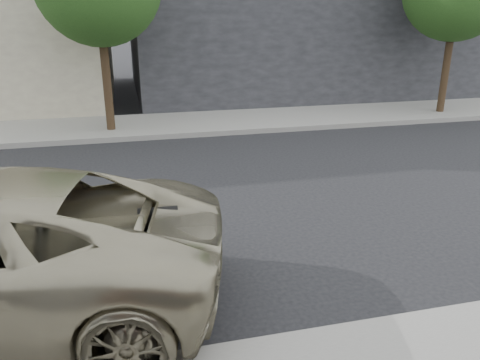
# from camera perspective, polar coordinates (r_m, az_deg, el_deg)

# --- Properties ---
(ground) EXTENTS (120.00, 120.00, 0.00)m
(ground) POSITION_cam_1_polar(r_m,az_deg,el_deg) (8.70, -2.49, -2.93)
(ground) COLOR black
(ground) RESTS_ON ground
(far_sidewalk) EXTENTS (44.00, 3.00, 0.15)m
(far_sidewalk) POSITION_cam_1_polar(r_m,az_deg,el_deg) (14.83, -7.58, 6.76)
(far_sidewalk) COLOR gray
(far_sidewalk) RESTS_ON ground
(far_building_dark) EXTENTS (16.00, 11.00, 7.00)m
(far_building_dark) POSITION_cam_1_polar(r_m,az_deg,el_deg) (23.03, 8.40, 19.84)
(far_building_dark) COLOR #25252A
(far_building_dark) RESTS_ON ground
(motorcycle) EXTENTS (2.16, 0.70, 1.37)m
(motorcycle) POSITION_cam_1_polar(r_m,az_deg,el_deg) (5.97, -15.28, -8.47)
(motorcycle) COLOR black
(motorcycle) RESTS_ON ground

